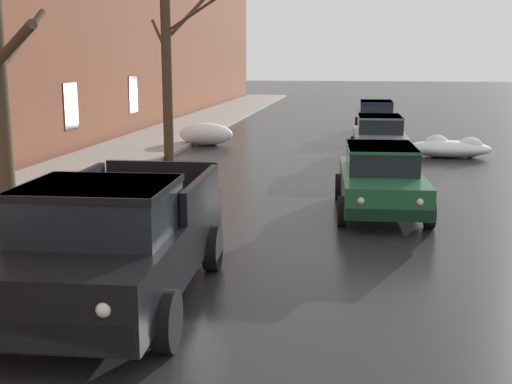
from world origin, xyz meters
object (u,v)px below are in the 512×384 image
pickup_truck_black_approaching_near_lane (115,241)px  sedan_darkblue_parked_far_down_block (376,116)px  sedan_green_parked_kerbside_close (381,177)px  sedan_grey_parked_kerbside_mid (379,136)px  bare_tree_mid_block (168,59)px

pickup_truck_black_approaching_near_lane → sedan_darkblue_parked_far_down_block: pickup_truck_black_approaching_near_lane is taller
sedan_green_parked_kerbside_close → sedan_grey_parked_kerbside_mid: bearing=88.4°
sedan_green_parked_kerbside_close → sedan_grey_parked_kerbside_mid: same height
sedan_green_parked_kerbside_close → sedan_darkblue_parked_far_down_block: same height
sedan_green_parked_kerbside_close → sedan_darkblue_parked_far_down_block: bearing=88.8°
bare_tree_mid_block → sedan_green_parked_kerbside_close: bearing=-44.9°
pickup_truck_black_approaching_near_lane → sedan_darkblue_parked_far_down_block: bearing=79.6°
bare_tree_mid_block → pickup_truck_black_approaching_near_lane: size_ratio=1.23×
sedan_green_parked_kerbside_close → sedan_grey_parked_kerbside_mid: (0.22, 7.73, -0.00)m
bare_tree_mid_block → sedan_grey_parked_kerbside_mid: 7.27m
sedan_darkblue_parked_far_down_block → sedan_green_parked_kerbside_close: bearing=-91.2°
bare_tree_mid_block → pickup_truck_black_approaching_near_lane: bare_tree_mid_block is taller
bare_tree_mid_block → sedan_green_parked_kerbside_close: bare_tree_mid_block is taller
sedan_grey_parked_kerbside_mid → sedan_darkblue_parked_far_down_block: 7.84m
sedan_grey_parked_kerbside_mid → sedan_darkblue_parked_far_down_block: size_ratio=0.97×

